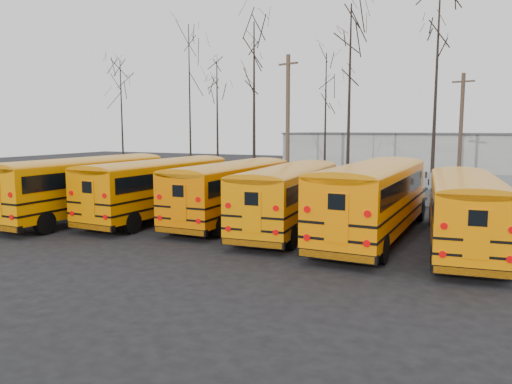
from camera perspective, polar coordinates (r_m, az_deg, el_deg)
The scene contains 18 objects.
ground at distance 21.28m, azimuth -2.24°, elevation -5.07°, with size 120.00×120.00×0.00m, color black.
fence at distance 32.15m, azimuth 7.47°, elevation 0.88°, with size 40.00×0.04×2.00m, color gray.
distant_building at distance 51.14m, azimuth 16.33°, elevation 4.13°, with size 22.00×8.00×4.00m, color beige.
bus_a at distance 26.43m, azimuth -18.89°, elevation 1.03°, with size 2.94×11.41×3.17m.
bus_b at distance 25.52m, azimuth -10.89°, elevation 0.94°, with size 2.95×11.04×3.06m.
bus_c at distance 24.24m, azimuth -2.71°, elevation 0.63°, with size 2.49×10.69×2.99m.
bus_d at distance 22.21m, azimuth 3.88°, elevation 0.00°, with size 3.19×10.78×2.98m.
bus_e at distance 20.97m, azimuth 13.30°, elevation -0.20°, with size 2.95×11.61×3.23m.
bus_f at distance 20.11m, azimuth 22.79°, elevation -1.43°, with size 3.45×10.57×2.91m.
utility_pole_left at distance 36.89m, azimuth 3.65°, elevation 8.05°, with size 1.69×0.71×9.84m.
utility_pole_right at distance 35.54m, azimuth 22.34°, elevation 6.12°, with size 1.41×0.51×8.11m.
tree_0 at distance 44.82m, azimuth -15.07°, elevation 7.82°, with size 0.26×0.26×10.33m, color black.
tree_1 at distance 42.12m, azimuth -7.57°, elevation 9.83°, with size 0.26×0.26×12.95m, color black.
tree_2 at distance 39.52m, azimuth -4.44°, elevation 7.71°, with size 0.26×0.26×9.73m, color black.
tree_3 at distance 37.49m, azimuth -0.22°, elevation 9.70°, with size 0.26×0.26×12.27m, color black.
tree_4 at distance 35.88m, azimuth 7.92°, elevation 7.74°, with size 0.26×0.26×9.76m, color black.
tree_5 at distance 34.57m, azimuth 10.60°, elevation 10.13°, with size 0.26×0.26×12.69m, color black.
tree_6 at distance 32.34m, azimuth 19.82°, elevation 10.06°, with size 0.26×0.26×12.72m, color black.
Camera 1 is at (9.42, -18.53, 4.55)m, focal length 35.00 mm.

